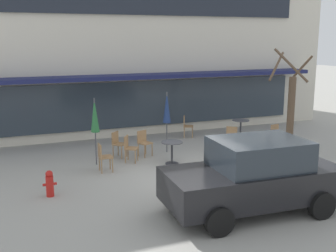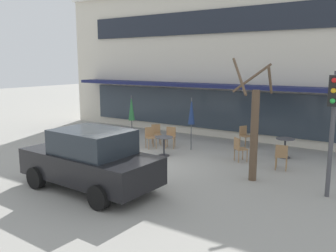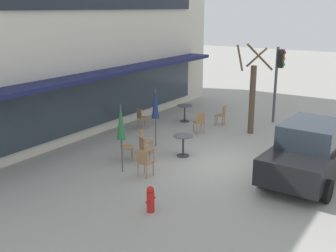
{
  "view_description": "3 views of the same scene",
  "coord_description": "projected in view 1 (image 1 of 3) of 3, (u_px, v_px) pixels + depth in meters",
  "views": [
    {
      "loc": [
        -5.04,
        -10.68,
        4.09
      ],
      "look_at": [
        0.55,
        3.35,
        0.9
      ],
      "focal_mm": 45.0,
      "sensor_mm": 36.0,
      "label": 1
    },
    {
      "loc": [
        7.63,
        -9.57,
        3.6
      ],
      "look_at": [
        -0.37,
        2.44,
        1.03
      ],
      "focal_mm": 38.0,
      "sensor_mm": 36.0,
      "label": 2
    },
    {
      "loc": [
        -12.03,
        -5.57,
        5.07
      ],
      "look_at": [
        0.3,
        2.45,
        0.9
      ],
      "focal_mm": 45.0,
      "sensor_mm": 36.0,
      "label": 3
    }
  ],
  "objects": [
    {
      "name": "building_facade",
      "position": [
        108.0,
        43.0,
        20.65
      ],
      "size": [
        18.95,
        9.1,
        7.66
      ],
      "color": "beige",
      "rests_on": "ground"
    },
    {
      "name": "cafe_chair_0",
      "position": [
        144.0,
        141.0,
        14.72
      ],
      "size": [
        0.52,
        0.52,
        0.89
      ],
      "color": "#9E754C",
      "rests_on": "ground"
    },
    {
      "name": "cafe_table_near_wall",
      "position": [
        172.0,
        149.0,
        13.74
      ],
      "size": [
        0.7,
        0.7,
        0.76
      ],
      "color": "#333338",
      "rests_on": "ground"
    },
    {
      "name": "cafe_chair_6",
      "position": [
        103.0,
        155.0,
        12.95
      ],
      "size": [
        0.41,
        0.41,
        0.89
      ],
      "color": "#9E754C",
      "rests_on": "ground"
    },
    {
      "name": "ground_plane",
      "position": [
        193.0,
        179.0,
        12.38
      ],
      "size": [
        80.0,
        80.0,
        0.0
      ],
      "primitive_type": "plane",
      "color": "#9E9B93"
    },
    {
      "name": "cafe_table_streetside",
      "position": [
        241.0,
        126.0,
        17.33
      ],
      "size": [
        0.7,
        0.7,
        0.76
      ],
      "color": "#333338",
      "rests_on": "ground"
    },
    {
      "name": "patio_umbrella_green_folded",
      "position": [
        95.0,
        116.0,
        13.45
      ],
      "size": [
        0.28,
        0.28,
        2.2
      ],
      "color": "#4C4C51",
      "rests_on": "ground"
    },
    {
      "name": "fire_hydrant",
      "position": [
        50.0,
        183.0,
        10.98
      ],
      "size": [
        0.36,
        0.2,
        0.71
      ],
      "color": "red",
      "rests_on": "ground"
    },
    {
      "name": "cafe_chair_3",
      "position": [
        187.0,
        125.0,
        17.47
      ],
      "size": [
        0.53,
        0.53,
        0.89
      ],
      "color": "#9E754C",
      "rests_on": "ground"
    },
    {
      "name": "parked_sedan",
      "position": [
        254.0,
        176.0,
        9.93
      ],
      "size": [
        4.26,
        2.14,
        1.76
      ],
      "color": "black",
      "rests_on": "ground"
    },
    {
      "name": "cafe_chair_1",
      "position": [
        272.0,
        133.0,
        15.92
      ],
      "size": [
        0.47,
        0.47,
        0.89
      ],
      "color": "#9E754C",
      "rests_on": "ground"
    },
    {
      "name": "cafe_chair_2",
      "position": [
        232.0,
        136.0,
        15.53
      ],
      "size": [
        0.56,
        0.56,
        0.89
      ],
      "color": "#9E754C",
      "rests_on": "ground"
    },
    {
      "name": "cafe_chair_5",
      "position": [
        129.0,
        147.0,
        13.99
      ],
      "size": [
        0.55,
        0.55,
        0.89
      ],
      "color": "#9E754C",
      "rests_on": "ground"
    },
    {
      "name": "street_tree",
      "position": [
        290.0,
        112.0,
        14.12
      ],
      "size": [
        1.34,
        1.66,
        3.75
      ],
      "color": "brown",
      "rests_on": "ground"
    },
    {
      "name": "patio_umbrella_cream_folded",
      "position": [
        167.0,
        108.0,
        14.97
      ],
      "size": [
        0.28,
        0.28,
        2.2
      ],
      "color": "#4C4C51",
      "rests_on": "ground"
    },
    {
      "name": "cafe_chair_4",
      "position": [
        118.0,
        142.0,
        14.56
      ],
      "size": [
        0.57,
        0.57,
        0.89
      ],
      "color": "#9E754C",
      "rests_on": "ground"
    }
  ]
}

